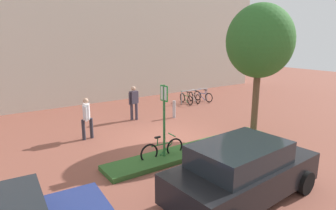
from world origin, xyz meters
TOP-DOWN VIEW (x-y plane):
  - ground_plane at (0.00, 0.00)m, footprint 60.00×60.00m
  - building_facade at (0.00, 8.70)m, footprint 28.00×1.20m
  - planter_strip at (0.01, -1.62)m, footprint 7.00×1.10m
  - tree_sidewalk at (3.47, -1.43)m, footprint 2.73×2.73m
  - parking_sign_post at (-1.36, -1.62)m, footprint 0.08×0.36m
  - bike_at_sign at (-1.37, -1.51)m, footprint 1.68×0.42m
  - bike_rack_cluster at (5.23, 4.69)m, footprint 2.11×1.60m
  - bollard_steel at (2.03, 2.51)m, footprint 0.16×0.16m
  - person_suited_navy at (0.14, 3.33)m, footprint 0.60×0.32m
  - person_casual_tan at (-2.76, 1.92)m, footprint 0.48×0.56m
  - car_black_suv at (-1.04, -4.71)m, footprint 4.40×2.23m

SIDE VIEW (x-z plane):
  - ground_plane at x=0.00m, z-range 0.00..0.00m
  - planter_strip at x=0.01m, z-range 0.00..0.16m
  - bike_rack_cluster at x=5.23m, z-range -0.07..0.76m
  - bike_at_sign at x=-1.37m, z-range -0.08..0.78m
  - bollard_steel at x=2.03m, z-range 0.00..0.90m
  - car_black_suv at x=-1.04m, z-range -0.01..1.53m
  - person_suited_navy at x=0.14m, z-range 0.12..1.84m
  - person_casual_tan at x=-2.76m, z-range 0.12..1.84m
  - parking_sign_post at x=-1.36m, z-range 0.39..2.99m
  - tree_sidewalk at x=3.47m, z-range 1.19..6.62m
  - building_facade at x=0.00m, z-range 0.00..10.00m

